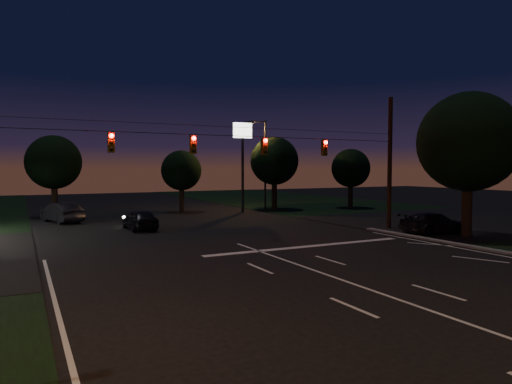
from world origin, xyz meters
TOP-DOWN VIEW (x-y plane):
  - ground at (0.00, 0.00)m, footprint 140.00×140.00m
  - cross_street_right at (20.00, 16.00)m, footprint 20.00×16.00m
  - stop_bar at (3.00, 11.50)m, footprint 12.00×0.50m
  - utility_pole_right at (12.00, 15.00)m, footprint 0.30×0.30m
  - signal_span at (-0.00, 14.96)m, footprint 24.00×0.40m
  - pole_sign_right at (8.00, 30.00)m, footprint 1.80×0.30m
  - street_light_right_far at (11.24, 32.00)m, footprint 2.20×0.35m
  - tree_right_near at (13.53, 10.17)m, footprint 6.00×6.00m
  - tree_far_b at (-7.98, 34.13)m, footprint 4.60×4.60m
  - tree_far_c at (3.02, 33.10)m, footprint 3.80×3.80m
  - tree_far_d at (12.02, 31.13)m, footprint 4.80×4.80m
  - tree_far_e at (20.02, 29.11)m, footprint 4.00×4.00m
  - car_oncoming_a at (-3.43, 22.28)m, footprint 1.81×4.14m
  - car_oncoming_b at (-7.83, 29.27)m, footprint 3.02×4.95m
  - car_cross at (12.72, 11.82)m, footprint 4.72×2.06m

SIDE VIEW (x-z plane):
  - ground at x=0.00m, z-range 0.00..0.00m
  - cross_street_right at x=20.00m, z-range -0.01..0.01m
  - utility_pole_right at x=12.00m, z-range -4.50..4.50m
  - stop_bar at x=3.00m, z-range 0.00..0.01m
  - car_cross at x=12.72m, z-range 0.00..1.35m
  - car_oncoming_a at x=-3.43m, z-range 0.00..1.39m
  - car_oncoming_b at x=-7.83m, z-range 0.00..1.54m
  - tree_far_c at x=3.02m, z-range 0.97..6.83m
  - tree_far_e at x=20.02m, z-range 1.03..7.20m
  - tree_far_b at x=-7.98m, z-range 1.12..8.10m
  - tree_far_d at x=12.02m, z-range 1.18..8.47m
  - street_light_right_far at x=11.24m, z-range 0.74..9.74m
  - signal_span at x=0.00m, z-range 4.72..6.28m
  - tree_right_near at x=13.53m, z-range 1.30..10.06m
  - pole_sign_right at x=8.00m, z-range 2.04..10.44m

